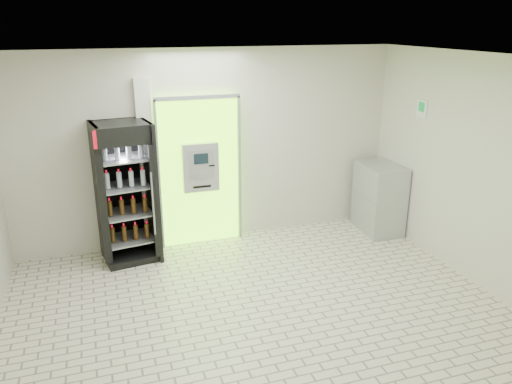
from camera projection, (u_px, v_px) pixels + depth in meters
name	position (u px, v px, depth m)	size (l,w,h in m)	color
ground	(262.00, 317.00, 5.96)	(6.00, 6.00, 0.00)	beige
room_shell	(263.00, 170.00, 5.36)	(6.00, 6.00, 6.00)	beige
atm_assembly	(199.00, 171.00, 7.69)	(1.30, 0.24, 2.33)	#79F116
pillar	(147.00, 166.00, 7.45)	(0.22, 0.11, 2.60)	silver
beverage_cooler	(126.00, 195.00, 7.19)	(0.86, 0.81, 2.04)	black
steel_cabinet	(379.00, 198.00, 8.28)	(0.62, 0.88, 1.14)	#A7A9AE
exit_sign	(422.00, 109.00, 7.41)	(0.02, 0.22, 0.26)	white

